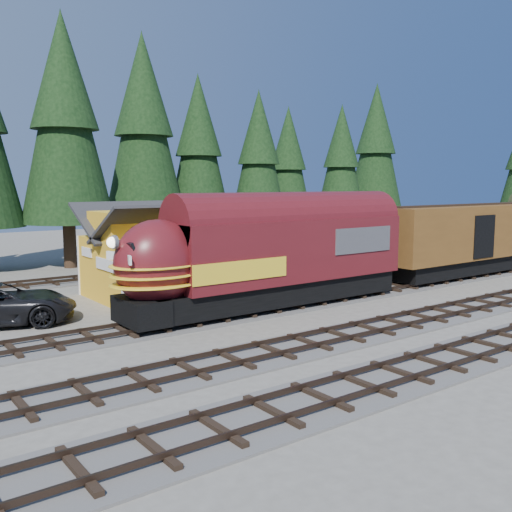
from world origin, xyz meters
TOP-DOWN VIEW (x-y plane):
  - ground at (0.00, 0.00)m, footprint 120.00×120.00m
  - track_siding at (10.00, 4.00)m, footprint 68.00×3.20m
  - track_main_south at (10.00, -2.00)m, footprint 68.00×3.20m
  - depot at (-0.00, 10.50)m, footprint 12.80×7.00m
  - conifer_backdrop at (4.97, 24.29)m, footprint 79.25×22.49m
  - locomotive at (-0.10, 4.00)m, footprint 16.42×3.26m
  - boxcar at (16.79, 4.00)m, footprint 14.37×3.08m

SIDE VIEW (x-z plane):
  - ground at x=0.00m, z-range 0.00..0.00m
  - track_siding at x=10.00m, z-range -0.11..0.22m
  - track_main_south at x=10.00m, z-range -0.11..0.22m
  - locomotive at x=-0.10m, z-range 0.37..4.84m
  - boxcar at x=16.79m, z-range 0.45..4.97m
  - depot at x=0.00m, z-range 0.31..5.61m
  - conifer_backdrop at x=4.97m, z-range 1.73..18.00m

